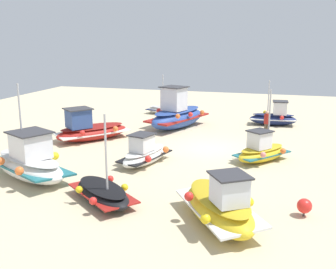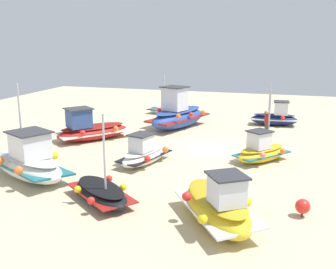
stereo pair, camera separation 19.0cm
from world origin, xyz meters
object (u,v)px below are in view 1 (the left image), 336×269
fishing_boat_0 (145,153)px  fishing_boat_6 (274,117)px  fishing_boat_1 (177,115)px  fishing_boat_7 (102,193)px  mooring_buoy_0 (304,206)px  fishing_boat_8 (29,163)px  fishing_boat_3 (165,110)px  fishing_boat_4 (220,206)px  person_walking (266,122)px  fishing_boat_2 (262,151)px  fishing_boat_5 (90,130)px

fishing_boat_0 → fishing_boat_6: size_ratio=1.08×
fishing_boat_1 → fishing_boat_7: fishing_boat_7 is taller
fishing_boat_7 → mooring_buoy_0: bearing=-135.5°
fishing_boat_8 → mooring_buoy_0: bearing=23.7°
fishing_boat_1 → mooring_buoy_0: fishing_boat_1 is taller
fishing_boat_3 → fishing_boat_4: fishing_boat_3 is taller
fishing_boat_0 → person_walking: bearing=157.4°
fishing_boat_1 → fishing_boat_2: bearing=65.0°
fishing_boat_3 → fishing_boat_8: size_ratio=0.69×
fishing_boat_0 → fishing_boat_4: 7.18m
fishing_boat_4 → mooring_buoy_0: 3.11m
fishing_boat_3 → person_walking: bearing=-19.1°
person_walking → mooring_buoy_0: bearing=-44.5°
fishing_boat_8 → fishing_boat_1: bearing=99.9°
fishing_boat_1 → fishing_boat_8: size_ratio=1.10×
fishing_boat_5 → mooring_buoy_0: (7.62, 12.11, -0.26)m
fishing_boat_6 → fishing_boat_8: 17.57m
fishing_boat_4 → fishing_boat_7: (-0.60, -4.57, -0.29)m
fishing_boat_5 → fishing_boat_7: (8.42, 4.78, -0.29)m
fishing_boat_4 → mooring_buoy_0: bearing=83.1°
fishing_boat_1 → fishing_boat_3: fishing_boat_3 is taller
fishing_boat_7 → mooring_buoy_0: fishing_boat_7 is taller
fishing_boat_4 → person_walking: (-12.56, 0.84, 0.34)m
fishing_boat_4 → fishing_boat_6: size_ratio=1.32×
fishing_boat_6 → fishing_boat_0: bearing=-120.8°
fishing_boat_3 → fishing_boat_1: bearing=-48.8°
fishing_boat_4 → fishing_boat_8: fishing_boat_8 is taller
fishing_boat_1 → fishing_boat_8: fishing_boat_8 is taller
fishing_boat_0 → fishing_boat_1: fishing_boat_1 is taller
fishing_boat_3 → fishing_boat_4: size_ratio=0.80×
fishing_boat_5 → fishing_boat_7: size_ratio=1.31×
fishing_boat_6 → mooring_buoy_0: fishing_boat_6 is taller
fishing_boat_0 → fishing_boat_6: 12.46m
fishing_boat_7 → mooring_buoy_0: (-0.81, 7.33, 0.02)m
fishing_boat_5 → fishing_boat_3: bearing=-153.9°
fishing_boat_8 → person_walking: (-10.52, 9.59, 0.25)m
fishing_boat_2 → fishing_boat_7: fishing_boat_2 is taller
fishing_boat_6 → person_walking: size_ratio=1.92×
fishing_boat_0 → fishing_boat_7: fishing_boat_7 is taller
fishing_boat_0 → fishing_boat_2: size_ratio=0.98×
fishing_boat_2 → fishing_boat_0: bearing=-31.1°
fishing_boat_7 → fishing_boat_0: bearing=-51.4°
fishing_boat_3 → fishing_boat_5: bearing=-87.4°
fishing_boat_1 → fishing_boat_4: 14.68m
fishing_boat_4 → person_walking: bearing=142.2°
fishing_boat_3 → fishing_boat_7: 17.73m
fishing_boat_1 → fishing_boat_4: size_ratio=1.28×
fishing_boat_7 → person_walking: size_ratio=2.04×
fishing_boat_6 → fishing_boat_7: 16.93m
fishing_boat_4 → fishing_boat_8: (-2.04, -8.74, 0.10)m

